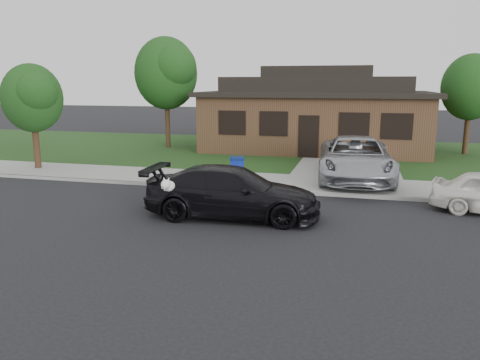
# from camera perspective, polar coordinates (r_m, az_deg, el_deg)

# --- Properties ---
(ground) EXTENTS (120.00, 120.00, 0.00)m
(ground) POSITION_cam_1_polar(r_m,az_deg,el_deg) (14.74, -12.39, -3.77)
(ground) COLOR black
(ground) RESTS_ON ground
(sidewalk) EXTENTS (60.00, 3.00, 0.12)m
(sidewalk) POSITION_cam_1_polar(r_m,az_deg,el_deg) (19.19, -5.70, 0.24)
(sidewalk) COLOR gray
(sidewalk) RESTS_ON ground
(curb) EXTENTS (60.00, 0.12, 0.12)m
(curb) POSITION_cam_1_polar(r_m,az_deg,el_deg) (17.82, -7.35, -0.70)
(curb) COLOR gray
(curb) RESTS_ON ground
(lawn) EXTENTS (60.00, 13.00, 0.13)m
(lawn) POSITION_cam_1_polar(r_m,az_deg,el_deg) (26.73, 0.21, 3.58)
(lawn) COLOR #193814
(lawn) RESTS_ON ground
(driveway) EXTENTS (4.50, 13.00, 0.14)m
(driveway) POSITION_cam_1_polar(r_m,az_deg,el_deg) (22.96, 12.98, 1.93)
(driveway) COLOR gray
(driveway) RESTS_ON ground
(sedan) EXTENTS (5.21, 2.47, 1.49)m
(sedan) POSITION_cam_1_polar(r_m,az_deg,el_deg) (13.67, -0.95, -1.50)
(sedan) COLOR black
(sedan) RESTS_ON ground
(minivan) EXTENTS (3.14, 6.15, 1.66)m
(minivan) POSITION_cam_1_polar(r_m,az_deg,el_deg) (18.90, 13.90, 2.58)
(minivan) COLOR #A9ABB0
(minivan) RESTS_ON driveway
(recycling_bin) EXTENTS (0.69, 0.69, 0.92)m
(recycling_bin) POSITION_cam_1_polar(r_m,az_deg,el_deg) (18.30, -0.37, 1.40)
(recycling_bin) COLOR navy
(recycling_bin) RESTS_ON sidewalk
(house) EXTENTS (12.60, 8.60, 4.65)m
(house) POSITION_cam_1_polar(r_m,az_deg,el_deg) (27.80, 9.34, 8.03)
(house) COLOR #422B1C
(house) RESTS_ON ground
(tree_0) EXTENTS (3.78, 3.60, 6.34)m
(tree_0) POSITION_cam_1_polar(r_m,az_deg,el_deg) (27.73, -8.79, 12.89)
(tree_0) COLOR #332114
(tree_0) RESTS_ON ground
(tree_1) EXTENTS (3.15, 3.00, 5.25)m
(tree_1) POSITION_cam_1_polar(r_m,az_deg,el_deg) (27.61, 26.67, 10.21)
(tree_1) COLOR #332114
(tree_1) RESTS_ON ground
(tree_2) EXTENTS (2.73, 2.60, 4.59)m
(tree_2) POSITION_cam_1_polar(r_m,az_deg,el_deg) (22.55, -23.91, 9.23)
(tree_2) COLOR #332114
(tree_2) RESTS_ON ground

